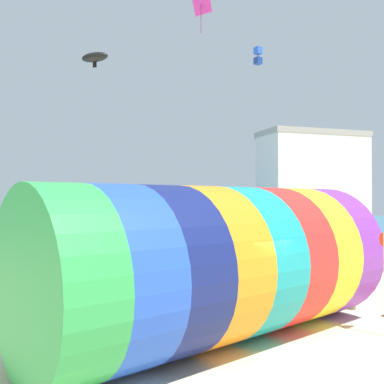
% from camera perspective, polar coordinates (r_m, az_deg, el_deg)
% --- Properties ---
extents(ground_plane, '(120.00, 120.00, 0.00)m').
position_cam_1_polar(ground_plane, '(10.31, 4.42, -20.09)').
color(ground_plane, beige).
extents(sea, '(120.00, 40.00, 0.10)m').
position_cam_1_polar(sea, '(49.78, -13.36, -4.75)').
color(sea, teal).
rests_on(sea, ground).
extents(giant_inflatable_tube, '(9.90, 6.85, 3.69)m').
position_cam_1_polar(giant_inflatable_tube, '(10.42, 3.47, -9.42)').
color(giant_inflatable_tube, green).
rests_on(giant_inflatable_tube, ground).
extents(kite_handler, '(0.33, 0.41, 1.71)m').
position_cam_1_polar(kite_handler, '(14.25, 20.49, -11.01)').
color(kite_handler, '#726651').
rests_on(kite_handler, ground).
extents(kite_black_parafoil, '(1.43, 1.30, 0.73)m').
position_cam_1_polar(kite_black_parafoil, '(21.26, -12.84, 17.11)').
color(kite_black_parafoil, black).
extents(kite_blue_box, '(0.35, 0.35, 0.79)m').
position_cam_1_polar(kite_blue_box, '(19.77, 8.79, 17.51)').
color(kite_blue_box, blue).
extents(bystander_near_water, '(0.37, 0.42, 1.63)m').
position_cam_1_polar(bystander_near_water, '(23.24, -10.56, -7.24)').
color(bystander_near_water, '#726651').
rests_on(bystander_near_water, ground).
extents(promenade_building, '(10.07, 4.58, 9.80)m').
position_cam_1_polar(promenade_building, '(42.43, 15.80, 1.16)').
color(promenade_building, silver).
rests_on(promenade_building, ground).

